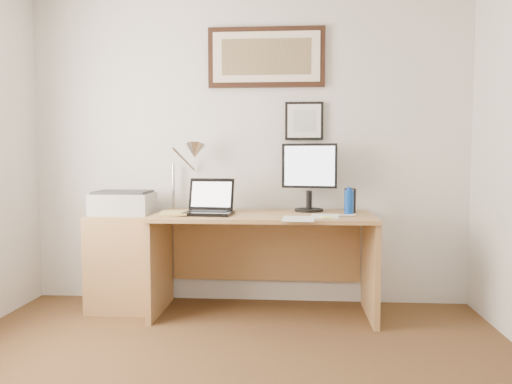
# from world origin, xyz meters

# --- Properties ---
(wall_back) EXTENTS (3.50, 0.02, 2.50)m
(wall_back) POSITION_xyz_m (0.00, 2.00, 1.25)
(wall_back) COLOR silver
(wall_back) RESTS_ON ground
(side_cabinet) EXTENTS (0.50, 0.40, 0.73)m
(side_cabinet) POSITION_xyz_m (-0.92, 1.68, 0.36)
(side_cabinet) COLOR #996F40
(side_cabinet) RESTS_ON floor
(water_bottle) EXTENTS (0.06, 0.06, 0.18)m
(water_bottle) POSITION_xyz_m (0.76, 1.56, 0.84)
(water_bottle) COLOR #0B3896
(water_bottle) RESTS_ON desk
(bottle_cap) EXTENTS (0.03, 0.03, 0.02)m
(bottle_cap) POSITION_xyz_m (0.76, 1.56, 0.94)
(bottle_cap) COLOR #0B3896
(bottle_cap) RESTS_ON water_bottle
(speaker) EXTENTS (0.08, 0.07, 0.18)m
(speaker) POSITION_xyz_m (0.79, 1.76, 0.84)
(speaker) COLOR black
(speaker) RESTS_ON desk
(paper_sheet_a) EXTENTS (0.22, 0.31, 0.00)m
(paper_sheet_a) POSITION_xyz_m (0.40, 1.35, 0.75)
(paper_sheet_a) COLOR silver
(paper_sheet_a) RESTS_ON desk
(paper_sheet_b) EXTENTS (0.21, 0.29, 0.00)m
(paper_sheet_b) POSITION_xyz_m (0.59, 1.50, 0.75)
(paper_sheet_b) COLOR silver
(paper_sheet_b) RESTS_ON desk
(sticky_pad) EXTENTS (0.10, 0.10, 0.01)m
(sticky_pad) POSITION_xyz_m (0.60, 1.41, 0.76)
(sticky_pad) COLOR #F6FC77
(sticky_pad) RESTS_ON desk
(marker_pen) EXTENTS (0.14, 0.06, 0.02)m
(marker_pen) POSITION_xyz_m (0.74, 1.51, 0.76)
(marker_pen) COLOR white
(marker_pen) RESTS_ON desk
(book) EXTENTS (0.24, 0.30, 0.02)m
(book) POSITION_xyz_m (-0.59, 1.51, 0.76)
(book) COLOR tan
(book) RESTS_ON desk
(desk) EXTENTS (1.60, 0.70, 0.75)m
(desk) POSITION_xyz_m (0.15, 1.72, 0.51)
(desk) COLOR #996F40
(desk) RESTS_ON floor
(laptop) EXTENTS (0.36, 0.33, 0.26)m
(laptop) POSITION_xyz_m (-0.24, 1.59, 0.81)
(laptop) COLOR black
(laptop) RESTS_ON desk
(lcd_monitor) EXTENTS (0.42, 0.22, 0.52)m
(lcd_monitor) POSITION_xyz_m (0.49, 1.82, 1.04)
(lcd_monitor) COLOR black
(lcd_monitor) RESTS_ON desk
(printer) EXTENTS (0.44, 0.34, 0.18)m
(printer) POSITION_xyz_m (-0.93, 1.71, 0.82)
(printer) COLOR #A7A7AA
(printer) RESTS_ON side_cabinet
(desk_lamp) EXTENTS (0.29, 0.27, 0.53)m
(desk_lamp) POSITION_xyz_m (-0.41, 1.81, 1.19)
(desk_lamp) COLOR silver
(desk_lamp) RESTS_ON desk
(picture_large) EXTENTS (0.92, 0.04, 0.47)m
(picture_large) POSITION_xyz_m (0.15, 1.97, 1.95)
(picture_large) COLOR black
(picture_large) RESTS_ON wall_back
(picture_small) EXTENTS (0.30, 0.03, 0.30)m
(picture_small) POSITION_xyz_m (0.45, 1.97, 1.45)
(picture_small) COLOR black
(picture_small) RESTS_ON wall_back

